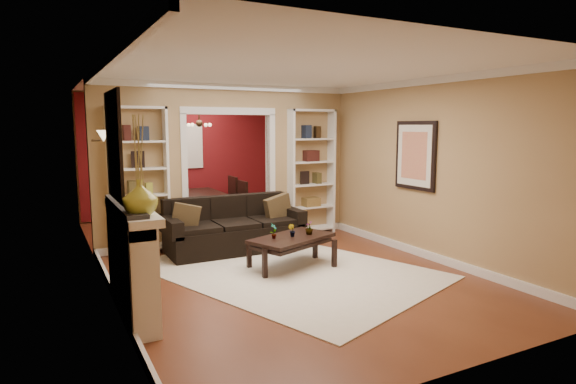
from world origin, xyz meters
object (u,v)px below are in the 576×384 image
bookshelf_right (311,172)px  dining_table (201,209)px  bookshelf_left (139,181)px  fireplace (133,261)px  coffee_table (292,252)px  sofa (234,225)px

bookshelf_right → dining_table: bookshelf_right is taller
bookshelf_left → fireplace: bookshelf_left is taller
coffee_table → bookshelf_left: bookshelf_left is taller
sofa → bookshelf_left: (-1.34, 0.58, 0.72)m
bookshelf_left → dining_table: (1.53, 1.75, -0.83)m
coffee_table → bookshelf_left: bearing=111.9°
bookshelf_left → fireplace: bearing=-102.0°
sofa → coffee_table: sofa is taller
sofa → bookshelf_right: bearing=18.3°
bookshelf_right → dining_table: size_ratio=1.27×
sofa → dining_table: (0.19, 2.33, -0.11)m
bookshelf_left → bookshelf_right: 3.10m
fireplace → sofa: bearing=46.0°
sofa → coffee_table: 1.32m
coffee_table → dining_table: (-0.20, 3.58, 0.09)m
coffee_table → dining_table: 3.59m
coffee_table → bookshelf_left: (-1.73, 1.83, 0.92)m
sofa → bookshelf_right: (1.76, 0.58, 0.72)m
coffee_table → dining_table: dining_table is taller
bookshelf_left → dining_table: bookshelf_left is taller
coffee_table → bookshelf_right: bookshelf_right is taller
fireplace → dining_table: bearing=64.2°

